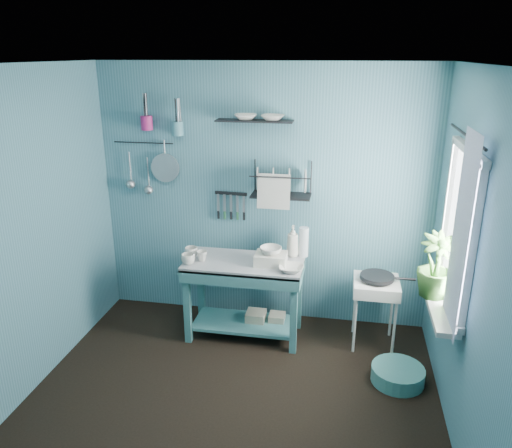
% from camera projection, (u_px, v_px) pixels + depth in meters
% --- Properties ---
extents(floor, '(3.20, 3.20, 0.00)m').
position_uv_depth(floor, '(229.00, 408.00, 3.81)').
color(floor, black).
rests_on(floor, ground).
extents(ceiling, '(3.20, 3.20, 0.00)m').
position_uv_depth(ceiling, '(222.00, 65.00, 2.99)').
color(ceiling, silver).
rests_on(ceiling, ground).
extents(wall_back, '(3.20, 0.00, 3.20)m').
position_uv_depth(wall_back, '(263.00, 197.00, 4.79)').
color(wall_back, '#3C6C7B').
rests_on(wall_back, ground).
extents(wall_front, '(3.20, 0.00, 3.20)m').
position_uv_depth(wall_front, '(138.00, 399.00, 2.01)').
color(wall_front, '#3C6C7B').
rests_on(wall_front, ground).
extents(wall_left, '(0.00, 3.00, 3.00)m').
position_uv_depth(wall_left, '(15.00, 241.00, 3.68)').
color(wall_left, '#3C6C7B').
rests_on(wall_left, ground).
extents(wall_right, '(0.00, 3.00, 3.00)m').
position_uv_depth(wall_right, '(474.00, 275.00, 3.13)').
color(wall_right, '#3C6C7B').
rests_on(wall_right, ground).
extents(work_counter, '(1.13, 0.66, 0.76)m').
position_uv_depth(work_counter, '(244.00, 298.00, 4.68)').
color(work_counter, '#377174').
rests_on(work_counter, floor).
extents(mug_left, '(0.12, 0.12, 0.10)m').
position_uv_depth(mug_left, '(188.00, 259.00, 4.47)').
color(mug_left, silver).
rests_on(mug_left, work_counter).
extents(mug_mid, '(0.14, 0.14, 0.09)m').
position_uv_depth(mug_mid, '(202.00, 256.00, 4.55)').
color(mug_mid, silver).
rests_on(mug_mid, work_counter).
extents(mug_right, '(0.17, 0.17, 0.10)m').
position_uv_depth(mug_right, '(191.00, 252.00, 4.63)').
color(mug_right, silver).
rests_on(mug_right, work_counter).
extents(wash_tub, '(0.28, 0.22, 0.10)m').
position_uv_depth(wash_tub, '(271.00, 259.00, 4.48)').
color(wash_tub, beige).
rests_on(wash_tub, work_counter).
extents(tub_bowl, '(0.20, 0.19, 0.06)m').
position_uv_depth(tub_bowl, '(271.00, 250.00, 4.45)').
color(tub_bowl, silver).
rests_on(tub_bowl, wash_tub).
extents(soap_bottle, '(0.11, 0.12, 0.30)m').
position_uv_depth(soap_bottle, '(293.00, 241.00, 4.62)').
color(soap_bottle, beige).
rests_on(soap_bottle, work_counter).
extents(water_bottle, '(0.09, 0.09, 0.28)m').
position_uv_depth(water_bottle, '(304.00, 242.00, 4.62)').
color(water_bottle, silver).
rests_on(water_bottle, work_counter).
extents(counter_bowl, '(0.22, 0.22, 0.05)m').
position_uv_depth(counter_bowl, '(291.00, 269.00, 4.33)').
color(counter_bowl, silver).
rests_on(counter_bowl, work_counter).
extents(hotplate_stand, '(0.47, 0.47, 0.64)m').
position_uv_depth(hotplate_stand, '(374.00, 313.00, 4.55)').
color(hotplate_stand, silver).
rests_on(hotplate_stand, floor).
extents(frying_pan, '(0.30, 0.30, 0.03)m').
position_uv_depth(frying_pan, '(377.00, 277.00, 4.43)').
color(frying_pan, black).
rests_on(frying_pan, hotplate_stand).
extents(knife_strip, '(0.32, 0.04, 0.03)m').
position_uv_depth(knife_strip, '(231.00, 193.00, 4.81)').
color(knife_strip, black).
rests_on(knife_strip, wall_back).
extents(dish_rack, '(0.56, 0.26, 0.32)m').
position_uv_depth(dish_rack, '(281.00, 180.00, 4.57)').
color(dish_rack, black).
rests_on(dish_rack, wall_back).
extents(upper_shelf, '(0.70, 0.18, 0.02)m').
position_uv_depth(upper_shelf, '(254.00, 121.00, 4.47)').
color(upper_shelf, black).
rests_on(upper_shelf, wall_back).
extents(shelf_bowl_left, '(0.23, 0.23, 0.05)m').
position_uv_depth(shelf_bowl_left, '(246.00, 110.00, 4.45)').
color(shelf_bowl_left, silver).
rests_on(shelf_bowl_left, upper_shelf).
extents(shelf_bowl_right, '(0.23, 0.23, 0.05)m').
position_uv_depth(shelf_bowl_right, '(273.00, 119.00, 4.44)').
color(shelf_bowl_right, silver).
rests_on(shelf_bowl_right, upper_shelf).
extents(utensil_cup_magenta, '(0.11, 0.11, 0.13)m').
position_uv_depth(utensil_cup_magenta, '(147.00, 123.00, 4.68)').
color(utensil_cup_magenta, '#A21D62').
rests_on(utensil_cup_magenta, wall_back).
extents(utensil_cup_teal, '(0.11, 0.11, 0.13)m').
position_uv_depth(utensil_cup_teal, '(177.00, 129.00, 4.65)').
color(utensil_cup_teal, teal).
rests_on(utensil_cup_teal, wall_back).
extents(colander, '(0.28, 0.03, 0.28)m').
position_uv_depth(colander, '(165.00, 168.00, 4.83)').
color(colander, '#A4A5AC').
rests_on(colander, wall_back).
extents(ladle_outer, '(0.01, 0.01, 0.30)m').
position_uv_depth(ladle_outer, '(130.00, 167.00, 4.90)').
color(ladle_outer, '#A4A5AC').
rests_on(ladle_outer, wall_back).
extents(ladle_inner, '(0.01, 0.01, 0.30)m').
position_uv_depth(ladle_inner, '(148.00, 173.00, 4.89)').
color(ladle_inner, '#A4A5AC').
rests_on(ladle_inner, wall_back).
extents(hook_rail, '(0.60, 0.01, 0.01)m').
position_uv_depth(hook_rail, '(143.00, 143.00, 4.81)').
color(hook_rail, black).
rests_on(hook_rail, wall_back).
extents(window_glass, '(0.00, 1.10, 1.10)m').
position_uv_depth(window_glass, '(460.00, 228.00, 3.50)').
color(window_glass, white).
rests_on(window_glass, wall_right).
extents(windowsill, '(0.16, 0.95, 0.04)m').
position_uv_depth(windowsill, '(438.00, 302.00, 3.70)').
color(windowsill, silver).
rests_on(windowsill, wall_right).
extents(curtain, '(0.00, 1.35, 1.35)m').
position_uv_depth(curtain, '(460.00, 236.00, 3.21)').
color(curtain, silver).
rests_on(curtain, wall_right).
extents(curtain_rod, '(0.02, 1.05, 0.02)m').
position_uv_depth(curtain_rod, '(467.00, 135.00, 3.29)').
color(curtain_rod, black).
rests_on(curtain_rod, wall_right).
extents(potted_plant, '(0.35, 0.35, 0.49)m').
position_uv_depth(potted_plant, '(436.00, 266.00, 3.69)').
color(potted_plant, '#386629').
rests_on(potted_plant, windowsill).
extents(storage_tin_large, '(0.18, 0.18, 0.22)m').
position_uv_depth(storage_tin_large, '(256.00, 322.00, 4.80)').
color(storage_tin_large, gray).
rests_on(storage_tin_large, floor).
extents(storage_tin_small, '(0.15, 0.15, 0.20)m').
position_uv_depth(storage_tin_small, '(277.00, 323.00, 4.80)').
color(storage_tin_small, gray).
rests_on(storage_tin_small, floor).
extents(floor_basin, '(0.43, 0.43, 0.13)m').
position_uv_depth(floor_basin, '(398.00, 375.00, 4.09)').
color(floor_basin, teal).
rests_on(floor_basin, floor).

